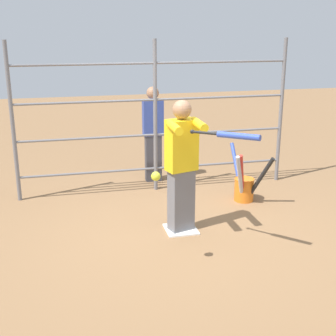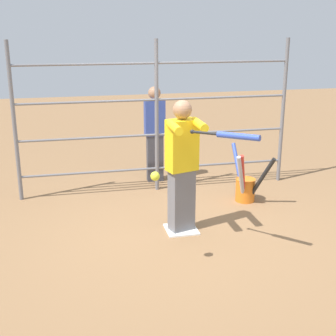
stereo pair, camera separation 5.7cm
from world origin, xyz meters
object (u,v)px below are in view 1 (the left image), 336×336
baseball_bat_swinging (232,135)px  bystander_behind_fence (153,133)px  softball_in_flight (156,176)px  batter (182,163)px  bat_bucket (244,186)px

baseball_bat_swinging → bystander_behind_fence: 2.95m
bystander_behind_fence → softball_in_flight: bearing=79.1°
batter → baseball_bat_swinging: batter is taller
bystander_behind_fence → bat_bucket: bearing=132.2°
baseball_bat_swinging → bat_bucket: 2.18m
softball_in_flight → bat_bucket: softball_in_flight is taller
batter → bystander_behind_fence: 2.07m
batter → baseball_bat_swinging: 1.01m
bat_bucket → bystander_behind_fence: (1.13, -1.25, 0.59)m
batter → softball_in_flight: (0.52, 0.93, 0.16)m
batter → bat_bucket: size_ratio=1.63×
softball_in_flight → bat_bucket: (-1.71, -1.75, -0.84)m
batter → bat_bucket: 1.59m
bystander_behind_fence → batter: bearing=88.5°
softball_in_flight → baseball_bat_swinging: bearing=-171.4°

